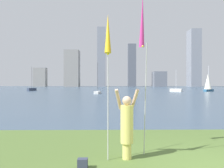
{
  "coord_description": "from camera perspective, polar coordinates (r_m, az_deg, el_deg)",
  "views": [
    {
      "loc": [
        -2.47,
        -4.88,
        1.98
      ],
      "look_at": [
        -2.15,
        16.35,
        1.83
      ],
      "focal_mm": 36.9,
      "sensor_mm": 36.0,
      "label": 1
    }
  ],
  "objects": [
    {
      "name": "skyline_tower_0",
      "position": [
        116.79,
        -17.36,
        1.63
      ],
      "size": [
        5.93,
        4.08,
        9.05
      ],
      "color": "gray",
      "rests_on": "ground"
    },
    {
      "name": "bag",
      "position": [
        5.62,
        -7.3,
        -18.97
      ],
      "size": [
        0.23,
        0.17,
        0.23
      ],
      "color": "#33384C",
      "rests_on": "ground"
    },
    {
      "name": "sailboat_5",
      "position": [
        40.39,
        -3.57,
        -2.0
      ],
      "size": [
        1.27,
        2.35,
        5.46
      ],
      "color": "silver",
      "rests_on": "ground"
    },
    {
      "name": "sailboat_7",
      "position": [
        50.92,
        15.58,
        -1.44
      ],
      "size": [
        2.62,
        2.15,
        4.66
      ],
      "color": "silver",
      "rests_on": "ground"
    },
    {
      "name": "kite_flag_left",
      "position": [
        5.7,
        -1.02,
        11.34
      ],
      "size": [
        0.16,
        0.79,
        3.65
      ],
      "color": "#B2B2B7",
      "rests_on": "ground"
    },
    {
      "name": "skyline_tower_5",
      "position": [
        114.41,
        19.62,
        6.01
      ],
      "size": [
        4.79,
        6.75,
        26.44
      ],
      "color": "gray",
      "rests_on": "ground"
    },
    {
      "name": "skyline_tower_4",
      "position": [
        112.59,
        11.64,
        1.2
      ],
      "size": [
        6.01,
        6.5,
        7.15
      ],
      "color": "slate",
      "rests_on": "ground"
    },
    {
      "name": "skyline_tower_3",
      "position": [
        110.11,
        4.93,
        4.64
      ],
      "size": [
        3.8,
        3.05,
        20.24
      ],
      "color": "#565B66",
      "rests_on": "ground"
    },
    {
      "name": "skyline_tower_1",
      "position": [
        111.79,
        -9.85,
        3.8
      ],
      "size": [
        6.81,
        7.02,
        17.26
      ],
      "color": "gray",
      "rests_on": "ground"
    },
    {
      "name": "sailboat_4",
      "position": [
        55.24,
        22.7,
        0.36
      ],
      "size": [
        2.99,
        2.57,
        5.65
      ],
      "color": "#2D6084",
      "rests_on": "ground"
    },
    {
      "name": "skyline_tower_2",
      "position": [
        108.61,
        -2.65,
        6.65
      ],
      "size": [
        3.78,
        4.66,
        27.61
      ],
      "color": "gray",
      "rests_on": "ground"
    },
    {
      "name": "kite_flag_right",
      "position": [
        6.84,
        7.53,
        14.35
      ],
      "size": [
        0.16,
        1.01,
        4.45
      ],
      "color": "#B2B2B7",
      "rests_on": "ground"
    },
    {
      "name": "person",
      "position": [
        6.05,
        3.72,
        -9.96
      ],
      "size": [
        0.66,
        0.49,
        1.81
      ],
      "rotation": [
        0.0,
        0.0,
        0.32
      ],
      "color": "#D8CC66",
      "rests_on": "ground"
    },
    {
      "name": "ground",
      "position": [
        55.93,
        1.67,
        -1.69
      ],
      "size": [
        120.0,
        138.0,
        0.12
      ],
      "color": "#4C662D"
    },
    {
      "name": "sailboat_6",
      "position": [
        58.31,
        -19.28,
        -1.21
      ],
      "size": [
        2.0,
        2.17,
        5.75
      ],
      "color": "#333D51",
      "rests_on": "ground"
    }
  ]
}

